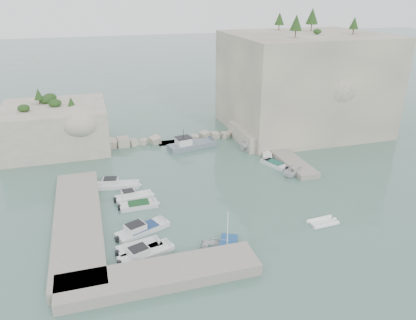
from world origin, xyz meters
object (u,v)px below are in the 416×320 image
object	(u,v)px
motorboat_b	(134,199)
motorboat_e	(140,250)
inflatable_dinghy	(322,224)
work_boat	(193,148)
motorboat_a	(118,187)
tender_east_d	(254,150)
tender_east_b	(275,166)
rowboat	(227,251)
tender_east_a	(292,176)
motorboat_c	(139,207)
tender_east_c	(267,159)
motorboat_f	(147,256)
motorboat_d	(143,232)

from	to	relation	value
motorboat_b	motorboat_e	bearing A→B (deg)	-100.77
inflatable_dinghy	work_boat	distance (m)	27.99
motorboat_a	work_boat	world-z (taller)	work_boat
motorboat_a	tender_east_d	bearing A→B (deg)	28.79
tender_east_b	motorboat_b	bearing A→B (deg)	79.78
inflatable_dinghy	tender_east_b	size ratio (longest dim) A/B	0.73
rowboat	tender_east_a	bearing A→B (deg)	-19.23
motorboat_c	inflatable_dinghy	distance (m)	21.37
motorboat_e	tender_east_c	distance (m)	28.44
motorboat_f	rowboat	size ratio (longest dim) A/B	1.17
motorboat_f	tender_east_b	world-z (taller)	motorboat_f
motorboat_f	tender_east_b	bearing A→B (deg)	17.64
inflatable_dinghy	tender_east_b	xyz separation A→B (m)	(1.84, 16.14, 0.00)
motorboat_c	tender_east_c	world-z (taller)	same
inflatable_dinghy	motorboat_a	bearing A→B (deg)	139.18
work_boat	motorboat_b	bearing A→B (deg)	-138.46
motorboat_d	tender_east_d	xyz separation A→B (m)	(20.83, 19.02, 0.00)
rowboat	motorboat_e	bearing A→B (deg)	98.44
motorboat_e	inflatable_dinghy	bearing A→B (deg)	-13.96
tender_east_b	work_boat	distance (m)	14.47
motorboat_b	work_boat	size ratio (longest dim) A/B	0.56
motorboat_c	motorboat_f	size ratio (longest dim) A/B	0.81
motorboat_a	tender_east_a	size ratio (longest dim) A/B	1.62
motorboat_c	rowboat	xyz separation A→B (m)	(7.20, -11.46, 0.00)
work_boat	motorboat_f	bearing A→B (deg)	-124.67
rowboat	inflatable_dinghy	distance (m)	12.02
motorboat_c	motorboat_e	distance (m)	8.79
motorboat_e	motorboat_b	bearing A→B (deg)	74.18
tender_east_a	tender_east_c	xyz separation A→B (m)	(-0.74, 6.64, 0.00)
motorboat_c	inflatable_dinghy	xyz separation A→B (m)	(19.08, -9.62, 0.00)
motorboat_c	motorboat_a	bearing A→B (deg)	107.01
motorboat_e	rowboat	world-z (taller)	rowboat
motorboat_b	tender_east_d	size ratio (longest dim) A/B	0.96
motorboat_b	inflatable_dinghy	size ratio (longest dim) A/B	1.42
motorboat_a	motorboat_b	bearing A→B (deg)	-56.27
inflatable_dinghy	work_boat	size ratio (longest dim) A/B	0.40
tender_east_b	work_boat	xyz separation A→B (m)	(-9.72, 10.72, 0.00)
tender_east_a	tender_east_c	world-z (taller)	tender_east_a
motorboat_e	work_boat	size ratio (longest dim) A/B	0.54
motorboat_d	tender_east_c	distance (m)	25.89
motorboat_c	tender_east_d	xyz separation A→B (m)	(20.52, 13.50, 0.00)
tender_east_c	motorboat_f	bearing A→B (deg)	155.54
rowboat	tender_east_c	bearing A→B (deg)	-6.95
motorboat_d	tender_east_b	world-z (taller)	motorboat_d
tender_east_c	tender_east_d	size ratio (longest dim) A/B	0.82
motorboat_e	motorboat_a	bearing A→B (deg)	81.85
rowboat	tender_east_b	size ratio (longest dim) A/B	1.07
motorboat_b	inflatable_dinghy	distance (m)	22.66
motorboat_d	rowboat	bearing A→B (deg)	-61.04
rowboat	tender_east_c	xyz separation A→B (m)	(13.75, 20.69, 0.00)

